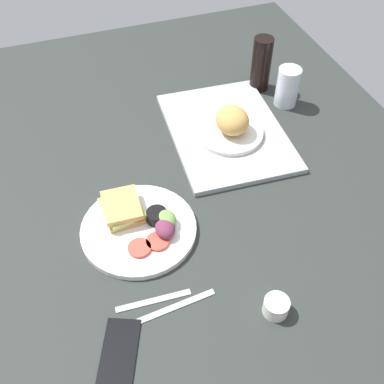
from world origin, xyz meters
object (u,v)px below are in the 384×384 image
at_px(serving_tray, 226,132).
at_px(espresso_cup, 276,307).
at_px(knife, 175,307).
at_px(plate_with_salad, 139,225).
at_px(drinking_glass, 287,87).
at_px(fork, 153,300).
at_px(cell_phone, 119,351).
at_px(bread_plate_near, 231,125).
at_px(soda_bottle, 261,64).

xyz_separation_m(serving_tray, espresso_cup, (0.59, -0.12, 0.01)).
distance_m(serving_tray, knife, 0.60).
bearing_deg(plate_with_salad, drinking_glass, 120.78).
bearing_deg(fork, cell_phone, -134.46).
bearing_deg(serving_tray, fork, -37.71).
height_order(plate_with_salad, drinking_glass, drinking_glass).
distance_m(knife, cell_phone, 0.15).
distance_m(bread_plate_near, cell_phone, 0.72).
relative_size(plate_with_salad, cell_phone, 2.00).
bearing_deg(bread_plate_near, drinking_glass, 113.39).
bearing_deg(soda_bottle, drinking_glass, 21.59).
bearing_deg(serving_tray, soda_bottle, 133.82).
bearing_deg(fork, plate_with_salad, 86.89).
relative_size(bread_plate_near, soda_bottle, 1.11).
height_order(serving_tray, soda_bottle, soda_bottle).
height_order(bread_plate_near, plate_with_salad, bread_plate_near).
height_order(drinking_glass, soda_bottle, soda_bottle).
bearing_deg(soda_bottle, knife, -37.04).
bearing_deg(fork, drinking_glass, 45.94).
bearing_deg(fork, soda_bottle, 53.21).
bearing_deg(soda_bottle, fork, -40.34).
height_order(soda_bottle, espresso_cup, soda_bottle).
distance_m(serving_tray, soda_bottle, 0.28).
xyz_separation_m(serving_tray, drinking_glass, (-0.08, 0.24, 0.06)).
relative_size(bread_plate_near, drinking_glass, 1.58).
height_order(serving_tray, fork, serving_tray).
xyz_separation_m(serving_tray, plate_with_salad, (0.27, -0.34, 0.01)).
bearing_deg(drinking_glass, soda_bottle, -158.41).
distance_m(espresso_cup, cell_phone, 0.34).
relative_size(drinking_glass, knife, 0.67).
bearing_deg(fork, espresso_cup, -21.04).
xyz_separation_m(drinking_glass, cell_phone, (0.64, -0.70, -0.06)).
height_order(drinking_glass, cell_phone, drinking_glass).
bearing_deg(fork, knife, -33.32).
relative_size(drinking_glass, cell_phone, 0.89).
height_order(drinking_glass, espresso_cup, drinking_glass).
height_order(serving_tray, knife, serving_tray).
distance_m(bread_plate_near, espresso_cup, 0.58).
distance_m(serving_tray, plate_with_salad, 0.44).
distance_m(drinking_glass, cell_phone, 0.95).
bearing_deg(espresso_cup, soda_bottle, 157.55).
bearing_deg(drinking_glass, bread_plate_near, -66.61).
distance_m(serving_tray, bread_plate_near, 0.05).
xyz_separation_m(plate_with_salad, drinking_glass, (-0.35, 0.58, 0.05)).
bearing_deg(drinking_glass, knife, -44.15).
relative_size(drinking_glass, soda_bottle, 0.70).
distance_m(plate_with_salad, drinking_glass, 0.68).
relative_size(soda_bottle, espresso_cup, 3.24).
distance_m(espresso_cup, fork, 0.27).
distance_m(serving_tray, fork, 0.60).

